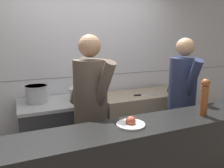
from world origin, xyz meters
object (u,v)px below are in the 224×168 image
Objects in this scene: sauce_pot at (82,93)px; chef_sous at (182,97)px; stock_pot at (37,94)px; pepper_mill at (204,96)px; chef_head_cook at (91,109)px; plated_dish_main at (131,123)px; chefs_knife at (143,95)px; oven_range at (61,133)px.

chef_sous reaches higher than sauce_pot.
stock_pot is 0.84× the size of sauce_pot.
stock_pot is 0.80× the size of pepper_mill.
chef_head_cook is (0.49, -0.74, -0.04)m from stock_pot.
chef_head_cook reaches higher than plated_dish_main.
sauce_pot is at bearing 175.37° from chefs_knife.
plated_dish_main is 0.78m from pepper_mill.
chefs_knife is 1.44m from plated_dish_main.
chefs_knife is at bearing 127.26° from chef_sous.
pepper_mill is at bearing -93.89° from chefs_knife.
sauce_pot reaches higher than chefs_knife.
stock_pot reaches higher than chefs_knife.
stock_pot is 1.99m from pepper_mill.
oven_range is 1.89m from pepper_mill.
plated_dish_main is (-0.85, -1.16, 0.11)m from chefs_knife.
chef_head_cook is (-0.16, 0.59, -0.03)m from plated_dish_main.
sauce_pot is (0.57, -0.10, -0.03)m from stock_pot.
oven_range is 0.62m from sauce_pot.
chef_head_cook reaches higher than pepper_mill.
pepper_mill is at bearing -52.40° from chef_head_cook.
oven_range is at bearing 174.43° from chefs_knife.
plated_dish_main is at bearing -126.08° from chefs_knife.
oven_range is 2.89× the size of pepper_mill.
stock_pot is 1.88m from chef_sous.
stock_pot is 0.16× the size of chef_head_cook.
stock_pot reaches higher than oven_range.
chef_sous reaches higher than stock_pot.
chef_head_cook is (0.21, -0.68, 0.52)m from oven_range.
chefs_knife is 1.51× the size of plated_dish_main.
pepper_mill is (0.84, -1.29, 0.18)m from sauce_pot.
stock_pot is 0.58m from sauce_pot.
oven_range is 0.59× the size of chef_head_cook.
oven_range is at bearing -11.62° from stock_pot.
oven_range is 1.44m from plated_dish_main.
stock_pot is at bearing 170.33° from chef_sous.
chef_sous is (1.09, 0.62, -0.04)m from plated_dish_main.
sauce_pot is at bearing -8.43° from oven_range.
chef_head_cook is (-1.01, -0.57, 0.09)m from chefs_knife.
sauce_pot reaches higher than plated_dish_main.
plated_dish_main reaches higher than chefs_knife.
plated_dish_main is 0.14× the size of chef_head_cook.
chef_sous is at bearing -16.26° from chef_head_cook.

